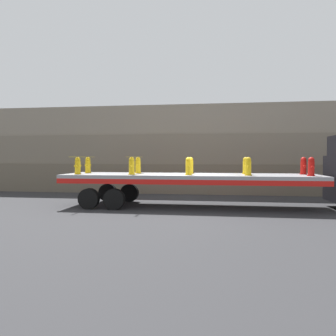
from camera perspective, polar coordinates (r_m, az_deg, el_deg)
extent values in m
plane|color=#2D2D30|center=(14.05, 3.76, -6.77)|extent=(120.00, 120.00, 0.00)
cube|color=#665B4C|center=(20.02, 5.15, -1.70)|extent=(60.00, 3.00, 1.72)
cube|color=#756B5B|center=(20.14, 5.18, 3.21)|extent=(60.00, 3.00, 1.72)
cube|color=gray|center=(20.40, 5.22, 8.02)|extent=(60.00, 3.00, 1.72)
cube|color=gray|center=(13.92, 3.77, -1.39)|extent=(10.70, 2.57, 0.15)
cube|color=red|center=(12.69, 3.32, -2.49)|extent=(10.70, 0.08, 0.20)
cube|color=red|center=(15.16, 4.14, -1.77)|extent=(10.70, 0.08, 0.20)
cylinder|color=black|center=(13.40, -9.35, -5.39)|extent=(0.85, 0.30, 0.85)
cylinder|color=black|center=(15.66, -6.72, -4.32)|extent=(0.85, 0.30, 0.85)
cylinder|color=black|center=(13.77, -13.62, -5.22)|extent=(0.85, 0.30, 0.85)
cylinder|color=black|center=(15.97, -10.44, -4.22)|extent=(0.85, 0.30, 0.85)
cylinder|color=gold|center=(14.53, -15.44, -0.97)|extent=(0.30, 0.30, 0.03)
cylinder|color=gold|center=(14.52, -15.45, 0.08)|extent=(0.24, 0.24, 0.57)
sphere|color=gold|center=(14.51, -15.46, 1.40)|extent=(0.23, 0.23, 0.23)
cylinder|color=gold|center=(14.35, -15.76, 0.33)|extent=(0.11, 0.14, 0.11)
cylinder|color=gold|center=(14.69, -15.15, 0.37)|extent=(0.11, 0.14, 0.11)
cylinder|color=gold|center=(15.57, -13.77, -0.77)|extent=(0.30, 0.30, 0.03)
cylinder|color=gold|center=(15.56, -13.77, 0.22)|extent=(0.24, 0.24, 0.57)
sphere|color=gold|center=(15.56, -13.78, 1.45)|extent=(0.23, 0.23, 0.23)
cylinder|color=gold|center=(15.38, -14.04, 0.45)|extent=(0.11, 0.14, 0.11)
cylinder|color=gold|center=(15.74, -13.52, 0.49)|extent=(0.11, 0.14, 0.11)
cylinder|color=gold|center=(13.75, -6.34, -1.07)|extent=(0.30, 0.30, 0.03)
cylinder|color=gold|center=(13.74, -6.34, 0.04)|extent=(0.24, 0.24, 0.57)
sphere|color=gold|center=(13.73, -6.35, 1.43)|extent=(0.23, 0.23, 0.23)
cylinder|color=gold|center=(13.55, -6.55, 0.30)|extent=(0.11, 0.14, 0.11)
cylinder|color=gold|center=(13.92, -6.15, 0.35)|extent=(0.11, 0.14, 0.11)
cylinder|color=gold|center=(14.84, -5.24, -0.85)|extent=(0.30, 0.30, 0.03)
cylinder|color=gold|center=(14.83, -5.24, 0.18)|extent=(0.24, 0.24, 0.57)
sphere|color=gold|center=(14.83, -5.24, 1.47)|extent=(0.23, 0.23, 0.23)
cylinder|color=gold|center=(14.65, -5.41, 0.43)|extent=(0.11, 0.14, 0.11)
cylinder|color=gold|center=(15.02, -5.07, 0.46)|extent=(0.11, 0.14, 0.11)
cylinder|color=gold|center=(13.35, 3.58, -1.16)|extent=(0.30, 0.30, 0.03)
cylinder|color=gold|center=(13.34, 3.58, -0.01)|extent=(0.24, 0.24, 0.57)
sphere|color=gold|center=(13.33, 3.58, 1.43)|extent=(0.23, 0.23, 0.23)
cylinder|color=gold|center=(13.15, 3.51, 0.26)|extent=(0.11, 0.14, 0.11)
cylinder|color=gold|center=(13.52, 3.65, 0.31)|extent=(0.11, 0.14, 0.11)
cylinder|color=gold|center=(14.47, 3.95, -0.92)|extent=(0.30, 0.30, 0.03)
cylinder|color=gold|center=(14.46, 3.95, 0.14)|extent=(0.24, 0.24, 0.57)
sphere|color=gold|center=(14.46, 3.95, 1.46)|extent=(0.23, 0.23, 0.23)
cylinder|color=gold|center=(14.27, 3.89, 0.39)|extent=(0.11, 0.14, 0.11)
cylinder|color=gold|center=(14.65, 4.01, 0.43)|extent=(0.11, 0.14, 0.11)
cylinder|color=gold|center=(13.37, 13.78, -1.20)|extent=(0.30, 0.30, 0.03)
cylinder|color=gold|center=(13.35, 13.79, -0.06)|extent=(0.24, 0.24, 0.57)
sphere|color=gold|center=(13.35, 13.80, 1.37)|extent=(0.23, 0.23, 0.23)
cylinder|color=gold|center=(13.16, 13.87, 0.21)|extent=(0.11, 0.14, 0.11)
cylinder|color=gold|center=(13.54, 13.72, 0.26)|extent=(0.11, 0.14, 0.11)
cylinder|color=gold|center=(14.49, 13.36, -0.96)|extent=(0.30, 0.30, 0.03)
cylinder|color=gold|center=(14.48, 13.36, 0.10)|extent=(0.24, 0.24, 0.57)
sphere|color=gold|center=(14.47, 13.37, 1.42)|extent=(0.23, 0.23, 0.23)
cylinder|color=gold|center=(14.29, 13.43, 0.34)|extent=(0.11, 0.14, 0.11)
cylinder|color=gold|center=(14.67, 13.30, 0.38)|extent=(0.11, 0.14, 0.11)
cylinder|color=red|center=(13.80, 23.65, -1.21)|extent=(0.30, 0.30, 0.03)
cylinder|color=red|center=(13.79, 23.67, -0.10)|extent=(0.24, 0.24, 0.57)
sphere|color=red|center=(13.78, 23.69, 1.28)|extent=(0.23, 0.23, 0.23)
cylinder|color=red|center=(13.60, 23.88, 0.15)|extent=(0.11, 0.14, 0.11)
cylinder|color=red|center=(13.97, 23.46, 0.20)|extent=(0.11, 0.14, 0.11)
cylinder|color=red|center=(14.89, 22.50, -0.98)|extent=(0.30, 0.30, 0.03)
cylinder|color=red|center=(14.88, 22.51, 0.05)|extent=(0.24, 0.24, 0.57)
sphere|color=red|center=(14.87, 22.53, 1.33)|extent=(0.23, 0.23, 0.23)
cylinder|color=red|center=(14.69, 22.70, 0.29)|extent=(0.11, 0.14, 0.11)
cylinder|color=red|center=(15.06, 22.34, 0.33)|extent=(0.11, 0.14, 0.11)
cube|color=yellow|center=(15.03, -14.60, 1.88)|extent=(0.05, 2.77, 0.01)
cube|color=yellow|center=(14.28, -5.78, 1.93)|extent=(0.05, 2.77, 0.01)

